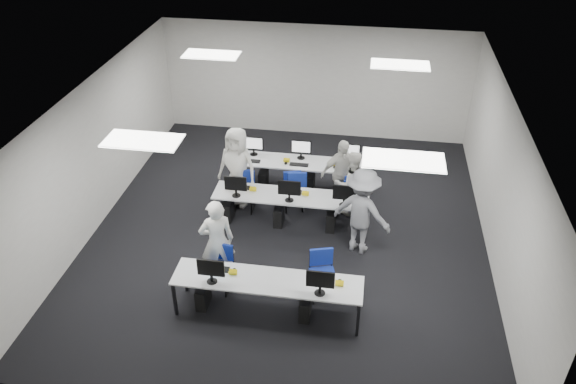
% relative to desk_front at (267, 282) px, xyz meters
% --- Properties ---
extents(room, '(9.00, 9.02, 3.00)m').
position_rel_desk_front_xyz_m(room, '(0.00, 2.40, 0.82)').
color(room, black).
rests_on(room, ground).
extents(ceiling_panels, '(5.20, 4.60, 0.02)m').
position_rel_desk_front_xyz_m(ceiling_panels, '(0.00, 2.40, 2.30)').
color(ceiling_panels, white).
rests_on(ceiling_panels, room).
extents(desk_front, '(3.20, 0.70, 0.73)m').
position_rel_desk_front_xyz_m(desk_front, '(0.00, 0.00, 0.00)').
color(desk_front, silver).
rests_on(desk_front, ground).
extents(desk_mid, '(3.20, 0.70, 0.73)m').
position_rel_desk_front_xyz_m(desk_mid, '(0.00, 2.60, 0.00)').
color(desk_mid, silver).
rests_on(desk_mid, ground).
extents(desk_back, '(3.20, 0.70, 0.73)m').
position_rel_desk_front_xyz_m(desk_back, '(0.00, 4.00, 0.00)').
color(desk_back, silver).
rests_on(desk_back, ground).
extents(equipment_front, '(2.51, 0.41, 1.19)m').
position_rel_desk_front_xyz_m(equipment_front, '(-0.19, -0.02, -0.32)').
color(equipment_front, '#0D5EAF').
rests_on(equipment_front, desk_front).
extents(equipment_mid, '(2.91, 0.41, 1.19)m').
position_rel_desk_front_xyz_m(equipment_mid, '(-0.19, 2.58, -0.32)').
color(equipment_mid, white).
rests_on(equipment_mid, desk_mid).
extents(equipment_back, '(2.91, 0.41, 1.19)m').
position_rel_desk_front_xyz_m(equipment_back, '(0.19, 4.02, -0.32)').
color(equipment_back, white).
rests_on(equipment_back, desk_back).
extents(chair_0, '(0.49, 0.52, 0.86)m').
position_rel_desk_front_xyz_m(chair_0, '(-0.97, 0.50, -0.41)').
color(chair_0, navy).
rests_on(chair_0, ground).
extents(chair_1, '(0.55, 0.58, 0.89)m').
position_rel_desk_front_xyz_m(chair_1, '(0.88, 0.59, -0.40)').
color(chair_1, navy).
rests_on(chair_1, ground).
extents(chair_2, '(0.42, 0.46, 0.86)m').
position_rel_desk_front_xyz_m(chair_2, '(-1.09, 3.05, -0.41)').
color(chair_2, navy).
rests_on(chair_2, ground).
extents(chair_3, '(0.51, 0.53, 0.82)m').
position_rel_desk_front_xyz_m(chair_3, '(-0.04, 3.25, -0.42)').
color(chair_3, navy).
rests_on(chair_3, ground).
extents(chair_4, '(0.55, 0.57, 0.85)m').
position_rel_desk_front_xyz_m(chair_4, '(1.18, 3.11, -0.41)').
color(chair_4, navy).
rests_on(chair_4, ground).
extents(chair_5, '(0.48, 0.51, 0.88)m').
position_rel_desk_front_xyz_m(chair_5, '(-1.16, 3.40, -0.40)').
color(chair_5, navy).
rests_on(chair_5, ground).
extents(chair_6, '(0.51, 0.54, 0.89)m').
position_rel_desk_front_xyz_m(chair_6, '(0.01, 3.45, -0.40)').
color(chair_6, navy).
rests_on(chair_6, ground).
extents(chair_7, '(0.43, 0.46, 0.84)m').
position_rel_desk_front_xyz_m(chair_7, '(1.25, 3.34, -0.41)').
color(chair_7, navy).
rests_on(chair_7, ground).
extents(handbag, '(0.37, 0.27, 0.28)m').
position_rel_desk_front_xyz_m(handbag, '(-1.24, 2.71, 0.19)').
color(handbag, '#896447').
rests_on(handbag, desk_mid).
extents(student_0, '(0.74, 0.64, 1.72)m').
position_rel_desk_front_xyz_m(student_0, '(-1.05, 0.73, 0.18)').
color(student_0, white).
rests_on(student_0, ground).
extents(student_1, '(0.86, 0.75, 1.48)m').
position_rel_desk_front_xyz_m(student_1, '(1.20, 3.25, 0.06)').
color(student_1, white).
rests_on(student_1, ground).
extents(student_2, '(1.00, 0.78, 1.82)m').
position_rel_desk_front_xyz_m(student_2, '(-1.27, 3.28, 0.23)').
color(student_2, white).
rests_on(student_2, ground).
extents(student_3, '(1.00, 0.74, 1.58)m').
position_rel_desk_front_xyz_m(student_3, '(0.96, 3.55, 0.11)').
color(student_3, white).
rests_on(student_3, ground).
extents(photographer, '(1.34, 1.05, 1.81)m').
position_rel_desk_front_xyz_m(photographer, '(1.47, 2.00, 0.23)').
color(photographer, slate).
rests_on(photographer, ground).
extents(dslr_camera, '(0.20, 0.22, 0.10)m').
position_rel_desk_front_xyz_m(dslr_camera, '(1.53, 2.17, 1.19)').
color(dslr_camera, black).
rests_on(dslr_camera, photographer).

